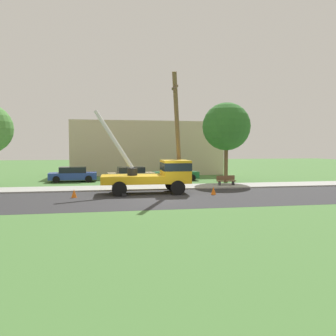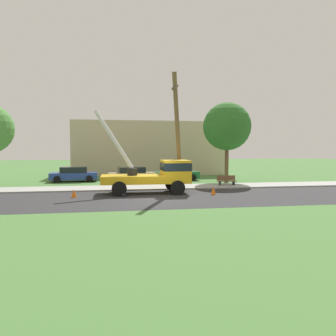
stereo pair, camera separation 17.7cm
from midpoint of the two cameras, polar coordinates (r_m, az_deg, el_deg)
The scene contains 13 objects.
ground_plane at distance 33.05m, azimuth -4.37°, elevation -2.12°, with size 120.00×120.00×0.00m, color #477538.
road_asphalt at distance 21.21m, azimuth -1.50°, elevation -5.24°, with size 80.00×8.01×0.01m, color #2B2B2D.
sidewalk_strip at distance 26.65m, azimuth -3.15°, elevation -3.35°, with size 80.00×3.07×0.10m, color #9E9E99.
utility_truck at distance 23.46m, azimuth -1.64°, elevation -0.95°, with size 6.76×3.20×5.98m.
leaning_utility_pole at distance 24.66m, azimuth 1.87°, elevation 6.32°, with size 1.49×3.30×8.67m.
traffic_cone_ahead at distance 22.95m, azimuth 8.11°, elevation -3.91°, with size 0.36×0.36×0.56m, color orange.
traffic_cone_behind at distance 22.29m, azimuth -15.78°, elevation -4.23°, with size 0.36×0.36×0.56m, color orange.
parked_sedan_blue at distance 32.73m, azimuth -15.87°, elevation -1.04°, with size 4.49×2.17×1.42m.
parked_sedan_tan at distance 31.56m, azimuth -6.17°, elevation -1.09°, with size 4.54×2.27×1.42m.
parked_sedan_green at distance 32.65m, azimuth 1.59°, elevation -0.92°, with size 4.54×2.28×1.42m.
park_bench at distance 28.16m, azimuth 10.29°, elevation -2.19°, with size 1.60×0.45×0.90m.
roadside_tree_far at distance 31.42m, azimuth 10.36°, elevation 7.06°, with size 4.47×4.47×7.46m.
lowrise_building_backdrop at distance 41.13m, azimuth -3.39°, elevation 3.45°, with size 18.00×6.00×6.40m, color #C6B293.
Camera 2 is at (-2.80, -20.78, 3.22)m, focal length 35.13 mm.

